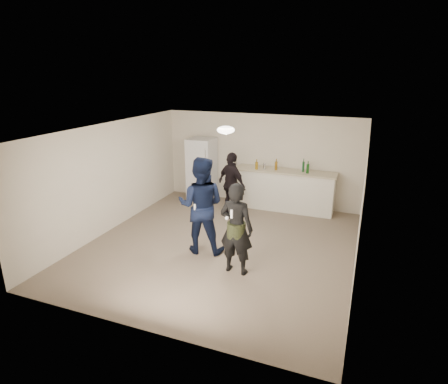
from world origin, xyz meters
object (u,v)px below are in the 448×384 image
(fridge, at_px, (202,170))
(woman, at_px, (236,229))
(counter, at_px, (284,191))
(man, at_px, (201,205))
(shaker, at_px, (265,166))
(spectator, at_px, (232,184))

(fridge, relative_size, woman, 1.03)
(counter, height_order, man, man)
(man, bearing_deg, woman, 138.81)
(man, relative_size, woman, 1.15)
(counter, xyz_separation_m, shaker, (-0.54, -0.09, 0.65))
(man, height_order, spectator, man)
(woman, bearing_deg, man, -27.06)
(woman, bearing_deg, fridge, -53.49)
(woman, bearing_deg, shaker, -79.25)
(woman, height_order, spectator, woman)
(shaker, xyz_separation_m, spectator, (-0.64, -0.79, -0.35))
(man, bearing_deg, fridge, -76.39)
(man, distance_m, woman, 1.12)
(counter, bearing_deg, man, -109.20)
(counter, distance_m, fridge, 2.41)
(counter, height_order, shaker, shaker)
(man, xyz_separation_m, spectator, (-0.12, 2.15, -0.17))
(fridge, height_order, man, man)
(counter, height_order, woman, woman)
(man, bearing_deg, counter, -119.74)
(fridge, relative_size, spectator, 1.09)
(spectator, bearing_deg, woman, 141.76)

